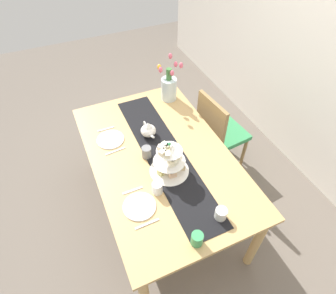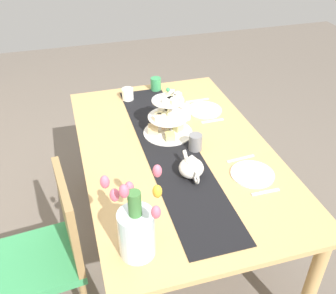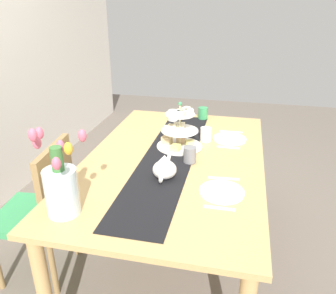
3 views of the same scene
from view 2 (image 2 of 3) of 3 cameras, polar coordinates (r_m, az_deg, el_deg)
The scene contains 17 objects.
ground_plane at distance 2.75m, azimuth 1.04°, elevation -13.58°, with size 8.00×8.00×0.00m, color #6B6056.
dining_table at distance 2.29m, azimuth 1.22°, elevation -2.27°, with size 1.73×1.07×0.77m.
chair_left at distance 2.13m, azimuth -16.91°, elevation -14.12°, with size 0.46×0.46×0.91m.
table_runner at distance 2.22m, azimuth 0.38°, elevation -0.43°, with size 1.56×0.30×0.00m, color black.
tiered_cake_stand at distance 2.31m, azimuth -0.11°, elevation 4.19°, with size 0.30×0.30×0.30m.
teapot at distance 2.00m, azimuth 3.46°, elevation -3.02°, with size 0.24×0.13×0.14m.
tulip_vase at distance 1.58m, azimuth -4.68°, elevation -11.88°, with size 0.19×0.24×0.44m.
cream_jug at distance 2.74m, azimuth -5.95°, elevation 7.73°, with size 0.08×0.08×0.09m, color white.
dinner_plate_left at distance 2.09m, azimuth 12.34°, elevation -3.92°, with size 0.23×0.23×0.01m, color white.
fork_left at distance 1.99m, azimuth 14.18°, elevation -6.45°, with size 0.02×0.15×0.01m, color silver.
knife_left at distance 2.19m, azimuth 10.66°, elevation -1.69°, with size 0.01×0.17×0.01m, color silver.
dinner_plate_right at distance 2.62m, azimuth 5.41°, elevation 5.47°, with size 0.23×0.23×0.01m, color white.
fork_right at distance 2.51m, azimuth 6.58°, elevation 3.85°, with size 0.02×0.15×0.01m, color silver.
knife_right at distance 2.74m, azimuth 4.33°, elevation 6.88°, with size 0.01×0.17×0.01m, color silver.
mug_grey at distance 2.20m, azimuth 4.05°, elevation 0.72°, with size 0.08×0.08×0.10m, color slate.
mug_white_text at distance 2.50m, azimuth 2.52°, elevation 5.17°, with size 0.08×0.08×0.10m, color white.
mug_orange at distance 2.86m, azimuth -1.81°, elevation 9.25°, with size 0.08×0.08×0.10m, color #389356.
Camera 2 is at (-1.73, 0.55, 2.06)m, focal length 41.35 mm.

